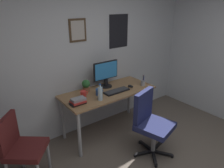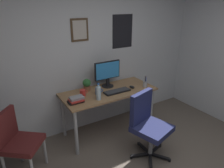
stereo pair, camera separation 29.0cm
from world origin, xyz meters
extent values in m
cube|color=silver|center=(0.00, 2.15, 1.30)|extent=(4.40, 0.08, 2.60)
cube|color=#4C3823|center=(-0.16, 2.11, 1.69)|extent=(0.28, 0.02, 0.34)
cube|color=beige|center=(-0.16, 2.09, 1.69)|extent=(0.22, 0.00, 0.28)
cube|color=black|center=(0.63, 2.11, 1.61)|extent=(0.40, 0.01, 0.56)
cube|color=#936D47|center=(0.13, 1.74, 0.74)|extent=(1.51, 0.66, 0.03)
cylinder|color=#9EA0A5|center=(-0.56, 1.47, 0.36)|extent=(0.05, 0.05, 0.73)
cylinder|color=#9EA0A5|center=(0.83, 1.47, 0.36)|extent=(0.05, 0.05, 0.73)
cylinder|color=#9EA0A5|center=(-0.56, 2.01, 0.36)|extent=(0.05, 0.05, 0.73)
cylinder|color=#9EA0A5|center=(0.83, 2.01, 0.36)|extent=(0.05, 0.05, 0.73)
cube|color=#1E234C|center=(0.32, 0.88, 0.46)|extent=(0.57, 0.57, 0.08)
cube|color=#1E234C|center=(0.27, 1.08, 0.72)|extent=(0.42, 0.18, 0.45)
cylinder|color=#9EA0A5|center=(0.32, 0.88, 0.21)|extent=(0.07, 0.07, 0.42)
cube|color=black|center=(0.46, 0.92, 0.04)|extent=(0.28, 0.11, 0.03)
cylinder|color=black|center=(0.59, 0.96, 0.02)|extent=(0.05, 0.05, 0.04)
cube|color=black|center=(0.33, 1.02, 0.04)|extent=(0.05, 0.28, 0.03)
cylinder|color=black|center=(0.33, 1.16, 0.02)|extent=(0.05, 0.05, 0.04)
cube|color=black|center=(0.19, 0.93, 0.04)|extent=(0.28, 0.13, 0.03)
cylinder|color=black|center=(0.06, 0.98, 0.02)|extent=(0.05, 0.05, 0.04)
cube|color=black|center=(0.23, 0.77, 0.04)|extent=(0.20, 0.24, 0.03)
cylinder|color=black|center=(0.15, 0.66, 0.02)|extent=(0.05, 0.05, 0.04)
cube|color=black|center=(0.40, 0.77, 0.04)|extent=(0.19, 0.26, 0.03)
cylinder|color=black|center=(0.48, 0.65, 0.02)|extent=(0.05, 0.05, 0.04)
cube|color=#591E1E|center=(-1.25, 1.49, 0.44)|extent=(0.59, 0.59, 0.07)
cube|color=#591E1E|center=(-1.40, 1.61, 0.68)|extent=(0.29, 0.34, 0.40)
cylinder|color=#9EA0A5|center=(-1.00, 1.52, 0.20)|extent=(0.05, 0.05, 0.41)
cylinder|color=#9EA0A5|center=(-1.28, 1.74, 0.20)|extent=(0.05, 0.05, 0.41)
cylinder|color=black|center=(0.21, 1.91, 0.76)|extent=(0.20, 0.20, 0.01)
cube|color=black|center=(0.21, 1.91, 0.83)|extent=(0.05, 0.04, 0.12)
cube|color=black|center=(0.21, 1.92, 1.04)|extent=(0.46, 0.02, 0.30)
cube|color=#338CD8|center=(0.21, 1.90, 1.04)|extent=(0.43, 0.00, 0.27)
cube|color=black|center=(0.22, 1.63, 0.77)|extent=(0.43, 0.15, 0.02)
cube|color=#38383A|center=(0.22, 1.63, 0.78)|extent=(0.41, 0.13, 0.00)
ellipsoid|color=black|center=(0.52, 1.64, 0.77)|extent=(0.06, 0.11, 0.04)
cylinder|color=silver|center=(-0.15, 1.54, 0.86)|extent=(0.07, 0.07, 0.20)
cylinder|color=silver|center=(-0.15, 1.54, 0.98)|extent=(0.03, 0.03, 0.04)
cylinder|color=#2659B2|center=(-0.15, 1.54, 1.00)|extent=(0.03, 0.03, 0.02)
cylinder|color=#2659B2|center=(-0.08, 1.70, 0.81)|extent=(0.09, 0.09, 0.10)
torus|color=#2659B2|center=(-0.02, 1.70, 0.81)|extent=(0.05, 0.01, 0.05)
cylinder|color=red|center=(-0.30, 1.77, 0.81)|extent=(0.09, 0.09, 0.10)
torus|color=red|center=(-0.25, 1.77, 0.81)|extent=(0.05, 0.01, 0.05)
cylinder|color=brown|center=(-0.16, 1.93, 0.79)|extent=(0.11, 0.11, 0.07)
sphere|color=#2D6B33|center=(-0.16, 1.93, 0.89)|extent=(0.13, 0.13, 0.13)
ellipsoid|color=#287A38|center=(-0.19, 1.96, 0.90)|extent=(0.07, 0.08, 0.02)
ellipsoid|color=#287A38|center=(-0.13, 1.96, 0.91)|extent=(0.07, 0.08, 0.02)
ellipsoid|color=#287A38|center=(-0.18, 1.90, 0.89)|extent=(0.08, 0.07, 0.02)
cylinder|color=#9EA0A5|center=(0.74, 1.57, 0.80)|extent=(0.07, 0.07, 0.09)
cylinder|color=#263FBF|center=(0.75, 1.56, 0.88)|extent=(0.01, 0.01, 0.13)
cylinder|color=red|center=(0.74, 1.57, 0.88)|extent=(0.01, 0.01, 0.13)
cylinder|color=black|center=(0.73, 1.55, 0.88)|extent=(0.01, 0.01, 0.13)
cylinder|color=#9EA0A5|center=(0.75, 1.57, 0.89)|extent=(0.01, 0.03, 0.14)
cylinder|color=#9EA0A5|center=(0.73, 1.57, 0.89)|extent=(0.01, 0.02, 0.14)
cube|color=black|center=(-0.48, 1.62, 0.77)|extent=(0.22, 0.13, 0.03)
cube|color=#B22D28|center=(-0.47, 1.62, 0.79)|extent=(0.19, 0.16, 0.02)
cube|color=gray|center=(-0.46, 1.63, 0.82)|extent=(0.19, 0.12, 0.03)
camera|label=1|loc=(-1.65, -0.73, 2.08)|focal=33.22mm
camera|label=2|loc=(-1.41, -0.89, 2.08)|focal=33.22mm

